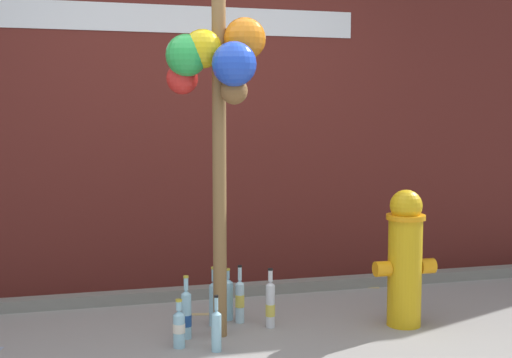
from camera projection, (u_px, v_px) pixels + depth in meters
The scene contains 13 objects.
building_wall at pixel (179, 54), 5.11m from camera, with size 10.00×0.21×3.54m.
curb_strip at pixel (191, 293), 4.84m from camera, with size 8.00×0.12×0.08m, color slate.
memorial_post at pixel (217, 39), 3.82m from camera, with size 0.64×0.45×2.91m.
fire_hydrant at pixel (405, 257), 4.19m from camera, with size 0.40×0.24×0.86m.
bottle_0 at pixel (216, 329), 3.75m from camera, with size 0.06×0.06×0.32m.
bottle_1 at pixel (270, 304), 4.18m from camera, with size 0.06×0.06×0.37m.
bottle_2 at pixel (214, 301), 4.21m from camera, with size 0.06×0.06×0.37m.
bottle_3 at pixel (228, 298), 4.33m from camera, with size 0.07×0.07×0.34m.
bottle_4 at pixel (240, 300), 4.27m from camera, with size 0.06×0.06×0.37m.
bottle_5 at pixel (179, 327), 3.82m from camera, with size 0.07×0.07×0.28m.
bottle_6 at pixel (186, 314), 3.97m from camera, with size 0.06×0.06×0.38m.
litter_0 at pixel (201, 314), 4.46m from camera, with size 0.16×0.05×0.01m, color tan.
litter_1 at pixel (374, 287), 5.15m from camera, with size 0.09×0.06×0.01m, color tan.
Camera 1 is at (-0.78, -3.33, 1.32)m, focal length 47.37 mm.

